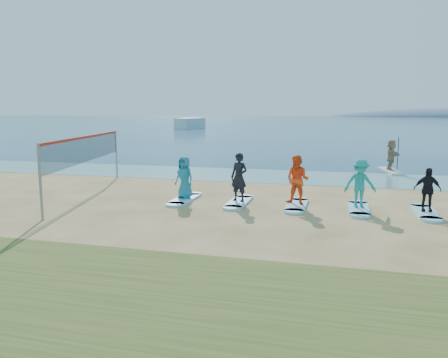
% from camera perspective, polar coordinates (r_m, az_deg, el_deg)
% --- Properties ---
extents(ground, '(600.00, 600.00, 0.00)m').
position_cam_1_polar(ground, '(13.60, 1.44, -5.99)').
color(ground, tan).
rests_on(ground, ground).
extents(shallow_water, '(600.00, 600.00, 0.00)m').
position_cam_1_polar(shallow_water, '(23.74, 7.42, 0.36)').
color(shallow_water, teal).
rests_on(shallow_water, ground).
extents(ocean, '(600.00, 600.00, 0.00)m').
position_cam_1_polar(ocean, '(172.84, 14.13, 7.43)').
color(ocean, navy).
rests_on(ocean, ground).
extents(volleyball_net, '(2.20, 8.84, 2.50)m').
position_cam_1_polar(volleyball_net, '(19.17, -17.50, 3.72)').
color(volleyball_net, gray).
rests_on(volleyball_net, ground).
extents(paddleboard, '(1.20, 3.08, 0.12)m').
position_cam_1_polar(paddleboard, '(27.03, 20.90, 0.99)').
color(paddleboard, silver).
rests_on(paddleboard, ground).
extents(paddleboarder, '(0.82, 1.69, 1.75)m').
position_cam_1_polar(paddleboarder, '(26.93, 21.01, 2.96)').
color(paddleboarder, tan).
rests_on(paddleboarder, paddleboard).
extents(boat_offshore_a, '(3.80, 8.90, 2.14)m').
position_cam_1_polar(boat_offshore_a, '(87.90, -4.43, 6.55)').
color(boat_offshore_a, silver).
rests_on(boat_offshore_a, ground).
extents(surfboard_0, '(0.70, 2.20, 0.09)m').
position_cam_1_polar(surfboard_0, '(17.32, -5.14, -2.63)').
color(surfboard_0, '#A2E0FB').
rests_on(surfboard_0, ground).
extents(student_0, '(0.93, 0.75, 1.65)m').
position_cam_1_polar(student_0, '(17.17, -5.18, 0.21)').
color(student_0, teal).
rests_on(student_0, surfboard_0).
extents(surfboard_1, '(0.70, 2.20, 0.09)m').
position_cam_1_polar(surfboard_1, '(16.70, 1.96, -3.03)').
color(surfboard_1, '#A2E0FB').
rests_on(surfboard_1, ground).
extents(student_1, '(0.77, 0.62, 1.84)m').
position_cam_1_polar(student_1, '(16.53, 1.98, 0.24)').
color(student_1, black).
rests_on(student_1, surfboard_1).
extents(surfboard_2, '(0.70, 2.20, 0.09)m').
position_cam_1_polar(surfboard_2, '(16.36, 9.49, -3.40)').
color(surfboard_2, '#A2E0FB').
rests_on(surfboard_2, ground).
extents(student_2, '(1.04, 0.91, 1.81)m').
position_cam_1_polar(student_2, '(16.19, 9.57, -0.11)').
color(student_2, '#FF4E1A').
rests_on(student_2, surfboard_2).
extents(surfboard_3, '(0.70, 2.20, 0.09)m').
position_cam_1_polar(surfboard_3, '(16.31, 17.20, -3.72)').
color(surfboard_3, '#A2E0FB').
rests_on(surfboard_3, ground).
extents(student_3, '(1.25, 0.91, 1.74)m').
position_cam_1_polar(student_3, '(16.14, 17.35, -0.55)').
color(student_3, teal).
rests_on(student_3, surfboard_3).
extents(surfboard_4, '(0.70, 2.20, 0.09)m').
position_cam_1_polar(surfboard_4, '(16.55, 24.84, -3.97)').
color(surfboard_4, '#A2E0FB').
rests_on(surfboard_4, ground).
extents(student_4, '(0.88, 0.37, 1.50)m').
position_cam_1_polar(student_4, '(16.40, 25.02, -1.26)').
color(student_4, black).
rests_on(student_4, surfboard_4).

